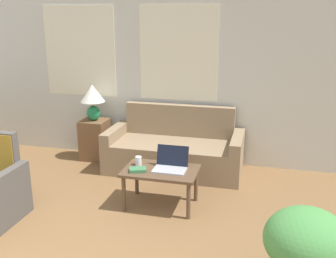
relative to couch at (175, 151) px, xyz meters
name	(u,v)px	position (x,y,z in m)	size (l,w,h in m)	color
wall_back	(134,69)	(-0.71, 0.42, 1.04)	(6.93, 0.06, 2.60)	silver
couch	(175,151)	(0.00, 0.00, 0.00)	(1.83, 0.80, 0.86)	#937A5B
side_table	(95,139)	(-1.25, 0.13, 0.03)	(0.37, 0.37, 0.59)	brown
table_lamp	(93,97)	(-1.25, 0.13, 0.66)	(0.35, 0.35, 0.52)	#1E8451
coffee_table	(161,174)	(0.10, -1.09, 0.12)	(0.81, 0.53, 0.44)	brown
laptop	(171,165)	(0.20, -1.06, 0.23)	(0.36, 0.29, 0.24)	#B7B7BC
cup_navy	(138,161)	(-0.18, -1.03, 0.22)	(0.07, 0.07, 0.10)	white
book_red	(138,170)	(-0.13, -1.20, 0.19)	(0.21, 0.18, 0.04)	#3D7A4C
potted_plant	(306,246)	(1.53, -2.23, 0.16)	(0.64, 0.64, 0.71)	#BCB2A3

